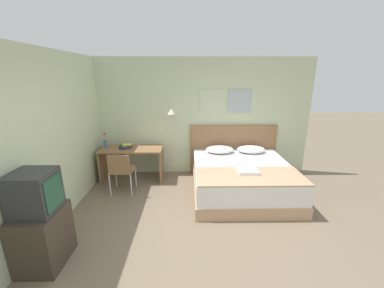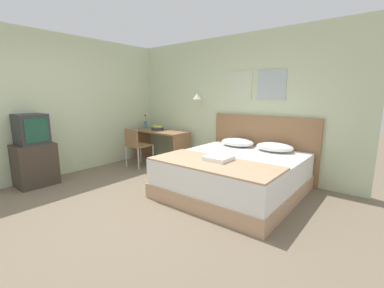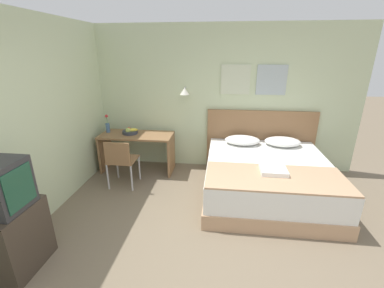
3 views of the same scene
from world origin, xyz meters
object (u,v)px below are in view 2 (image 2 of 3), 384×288
headboard (262,147)px  desk (161,139)px  television (31,129)px  pillow_left (237,142)px  fruit_bowl (157,128)px  pillow_right (275,147)px  desk_chair (136,144)px  flower_vase (146,123)px  folded_towel_near_foot (218,158)px  bed (234,175)px  tv_stand (35,165)px  throw_blanket (213,163)px

headboard → desk: 2.33m
television → pillow_left: bearing=45.7°
headboard → fruit_bowl: headboard is taller
pillow_right → desk_chair: desk_chair is taller
headboard → flower_vase: 2.90m
headboard → desk_chair: (-2.36, -1.04, -0.07)m
desk → fruit_bowl: fruit_bowl is taller
headboard → folded_towel_near_foot: size_ratio=5.68×
folded_towel_near_foot → desk_chair: desk_chair is taller
bed → headboard: size_ratio=0.99×
bed → folded_towel_near_foot: bearing=-91.1°
folded_towel_near_foot → pillow_left: bearing=106.4°
pillow_right → tv_stand: (-3.18, -2.54, -0.31)m
headboard → desk_chair: 2.58m
desk → television: (-0.52, -2.47, 0.45)m
flower_vase → desk_chair: bearing=-55.1°
bed → tv_stand: 3.35m
bed → fruit_bowl: (-2.43, 0.69, 0.47)m
bed → throw_blanket: 0.66m
folded_towel_near_foot → desk_chair: bearing=169.6°
tv_stand → fruit_bowl: bearing=81.0°
bed → pillow_right: size_ratio=3.20×
bed → desk: bearing=163.9°
throw_blanket → television: size_ratio=3.65×
headboard → bed: bearing=-90.0°
headboard → television: (-2.82, -2.83, 0.40)m
folded_towel_near_foot → desk_chair: 2.40m
bed → television: bearing=-147.4°
fruit_bowl → television: bearing=-98.9°
bed → headboard: bearing=90.0°
pillow_right → folded_towel_near_foot: bearing=-107.1°
bed → desk: 2.41m
bed → headboard: headboard is taller
flower_vase → tv_stand: 2.58m
flower_vase → pillow_right: bearing=0.1°
folded_towel_near_foot → pillow_right: bearing=72.9°
folded_towel_near_foot → throw_blanket: bearing=-86.5°
tv_stand → desk: bearing=78.1°
pillow_left → pillow_right: 0.70m
fruit_bowl → television: size_ratio=0.59×
folded_towel_near_foot → desk: desk is taller
desk → television: television is taller
desk → headboard: bearing=8.9°
throw_blanket → folded_towel_near_foot: folded_towel_near_foot is taller
pillow_right → flower_vase: bearing=-179.9°
pillow_left → fruit_bowl: (-2.08, -0.04, 0.10)m
bed → pillow_right: 0.89m
pillow_right → desk: (-2.66, -0.06, -0.15)m
pillow_left → desk: 1.96m
headboard → throw_blanket: bearing=-90.0°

